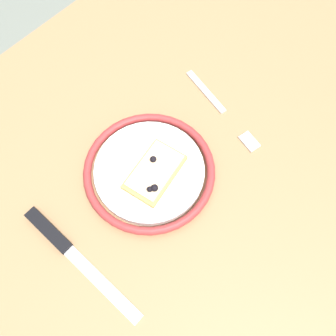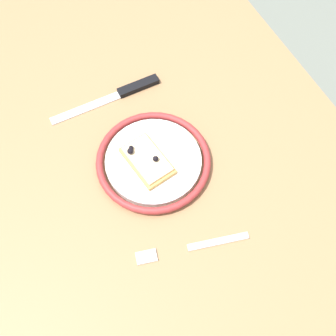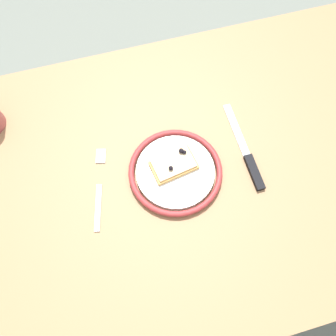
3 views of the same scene
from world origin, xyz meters
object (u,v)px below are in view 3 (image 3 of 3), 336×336
object	(u,v)px
pizza_slice_near	(174,164)
knife	(249,160)
plate	(175,170)
dining_table	(184,184)
fork	(99,188)

from	to	relation	value
pizza_slice_near	knife	xyz separation A→B (m)	(0.18, -0.03, -0.02)
plate	dining_table	bearing A→B (deg)	-7.99
dining_table	knife	bearing A→B (deg)	-6.23
plate	fork	xyz separation A→B (m)	(-0.18, 0.01, -0.01)
pizza_slice_near	knife	size ratio (longest dim) A/B	0.47
plate	pizza_slice_near	bearing A→B (deg)	90.89
fork	dining_table	bearing A→B (deg)	-3.42
knife	fork	size ratio (longest dim) A/B	1.21
dining_table	knife	xyz separation A→B (m)	(0.15, -0.02, 0.09)
knife	pizza_slice_near	bearing A→B (deg)	170.57
pizza_slice_near	fork	xyz separation A→B (m)	(-0.18, -0.00, -0.02)
plate	knife	distance (m)	0.18
plate	pizza_slice_near	size ratio (longest dim) A/B	1.96
knife	fork	world-z (taller)	knife
dining_table	pizza_slice_near	world-z (taller)	pizza_slice_near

